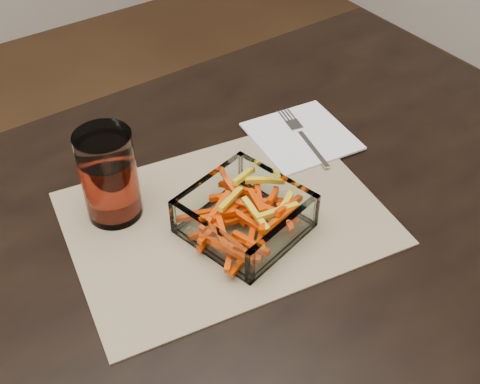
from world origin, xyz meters
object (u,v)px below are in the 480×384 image
Objects in this scene: dining_table at (159,324)px; glass_bowl at (245,216)px; fork at (302,135)px; tumbler at (110,179)px.

dining_table is 0.20m from glass_bowl.
dining_table is 9.39× the size of fork.
glass_bowl is at bearing -136.37° from fork.
dining_table is 8.84× the size of glass_bowl.
tumbler is (-0.14, 0.14, 0.04)m from glass_bowl.
glass_bowl is 0.24m from fork.
fork is at bearing 30.28° from glass_bowl.
fork is (0.34, -0.02, -0.06)m from tumbler.
fork is (0.21, 0.12, -0.02)m from glass_bowl.
glass_bowl reaches higher than fork.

